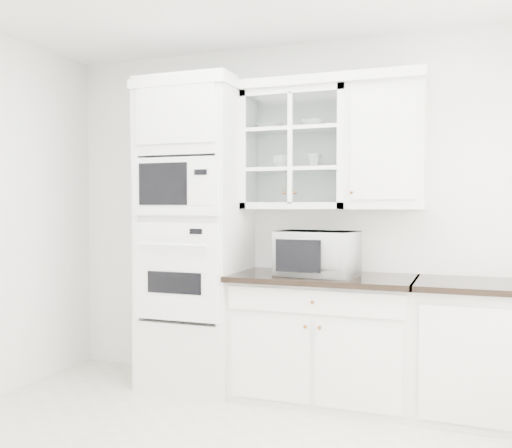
% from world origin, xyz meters
% --- Properties ---
extents(room_shell, '(4.00, 3.50, 2.70)m').
position_xyz_m(room_shell, '(0.00, 0.43, 1.78)').
color(room_shell, white).
rests_on(room_shell, ground).
extents(oven_column, '(0.76, 0.68, 2.40)m').
position_xyz_m(oven_column, '(-0.75, 1.42, 1.20)').
color(oven_column, white).
rests_on(oven_column, ground).
extents(base_cabinet_run, '(1.32, 0.67, 0.92)m').
position_xyz_m(base_cabinet_run, '(0.28, 1.45, 0.46)').
color(base_cabinet_run, white).
rests_on(base_cabinet_run, ground).
extents(extra_base_cabinet, '(0.72, 0.67, 0.92)m').
position_xyz_m(extra_base_cabinet, '(1.28, 1.45, 0.46)').
color(extra_base_cabinet, white).
rests_on(extra_base_cabinet, ground).
extents(upper_cabinet_glass, '(0.80, 0.33, 0.90)m').
position_xyz_m(upper_cabinet_glass, '(0.03, 1.58, 1.85)').
color(upper_cabinet_glass, white).
rests_on(upper_cabinet_glass, room_shell).
extents(upper_cabinet_solid, '(0.55, 0.33, 0.90)m').
position_xyz_m(upper_cabinet_solid, '(0.71, 1.58, 1.85)').
color(upper_cabinet_solid, white).
rests_on(upper_cabinet_solid, room_shell).
extents(crown_molding, '(2.14, 0.38, 0.07)m').
position_xyz_m(crown_molding, '(-0.07, 1.56, 2.33)').
color(crown_molding, white).
rests_on(crown_molding, room_shell).
extents(countertop_microwave, '(0.59, 0.51, 0.32)m').
position_xyz_m(countertop_microwave, '(0.25, 1.40, 1.08)').
color(countertop_microwave, white).
rests_on(countertop_microwave, base_cabinet_run).
extents(bowl_a, '(0.23, 0.23, 0.05)m').
position_xyz_m(bowl_a, '(-0.19, 1.60, 2.04)').
color(bowl_a, white).
rests_on(bowl_a, upper_cabinet_glass).
extents(bowl_b, '(0.22, 0.22, 0.06)m').
position_xyz_m(bowl_b, '(0.16, 1.57, 2.04)').
color(bowl_b, white).
rests_on(bowl_b, upper_cabinet_glass).
extents(cup_a, '(0.13, 0.13, 0.10)m').
position_xyz_m(cup_a, '(-0.10, 1.59, 1.76)').
color(cup_a, white).
rests_on(cup_a, upper_cabinet_glass).
extents(cup_b, '(0.13, 0.13, 0.10)m').
position_xyz_m(cup_b, '(0.17, 1.57, 1.76)').
color(cup_b, white).
rests_on(cup_b, upper_cabinet_glass).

